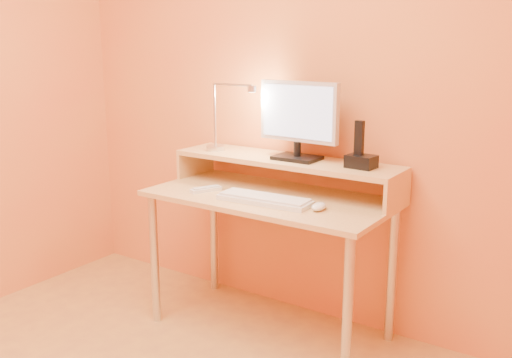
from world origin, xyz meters
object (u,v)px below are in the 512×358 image
Objects in this scene: monitor_panel at (299,112)px; lamp_base at (215,148)px; remote_control at (206,190)px; mouse at (319,207)px; keyboard at (265,200)px; phone_dock at (361,162)px.

monitor_panel reaches higher than lamp_base.
monitor_panel is at bearing 61.26° from remote_control.
lamp_base is 0.99× the size of mouse.
monitor_panel reaches higher than keyboard.
keyboard is at bearing -139.10° from phone_dock.
mouse is at bearing 26.39° from remote_control.
monitor_panel reaches higher than phone_dock.
phone_dock reaches higher than mouse.
keyboard is at bearing -179.69° from mouse.
mouse is 0.62× the size of remote_control.
keyboard is 0.35m from remote_control.
remote_control is at bearing 175.86° from keyboard.
monitor_panel is at bearing 129.67° from mouse.
phone_dock reaches higher than remote_control.
lamp_base is at bearing 149.68° from keyboard.
phone_dock is at bearing 1.11° from monitor_panel.
keyboard is (-0.36, -0.27, -0.18)m from phone_dock.
monitor_panel is at bearing 83.69° from keyboard.
lamp_base is 0.79m from mouse.
monitor_panel is at bearing -178.01° from phone_dock.
monitor_panel is 0.52m from mouse.
remote_control is (-0.71, -0.27, -0.18)m from phone_dock.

